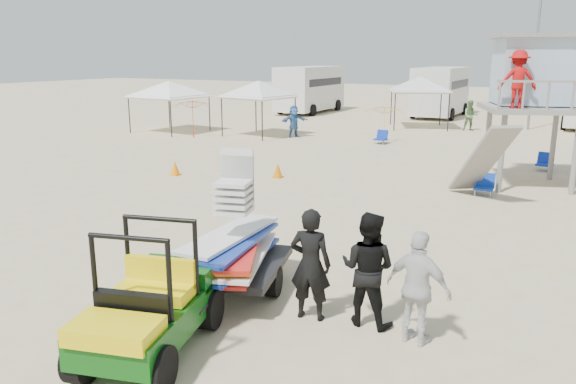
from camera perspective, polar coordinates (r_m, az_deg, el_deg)
The scene contains 21 objects.
ground at distance 9.95m, azimuth -10.88°, elevation -10.64°, with size 140.00×140.00×0.00m, color beige.
utility_cart at distance 8.05m, azimuth -14.22°, elevation -10.25°, with size 1.76×2.63×1.83m.
surf_trailer at distance 9.75m, azimuth -5.04°, elevation -5.21°, with size 1.88×2.75×2.23m.
man_left at distance 8.80m, azimuth 2.30°, elevation -7.35°, with size 0.66×0.43×1.80m, color black.
man_mid at distance 8.72m, azimuth 8.10°, elevation -7.72°, with size 0.87×0.68×1.79m, color black.
man_right at distance 8.29m, azimuth 13.09°, elevation -9.51°, with size 0.99×0.41×1.69m, color silver.
lifeguard_tower at distance 19.19m, azimuth 23.66°, elevation 10.67°, with size 3.66×3.66×4.58m.
canopy_white_a at distance 28.98m, azimuth -3.03°, elevation 10.96°, with size 3.25×3.25×3.21m.
canopy_white_b at distance 31.13m, azimuth -12.05°, elevation 10.71°, with size 3.40×3.40×3.12m.
canopy_white_c at distance 32.98m, azimuth 13.28°, elevation 11.13°, with size 3.95×3.95×3.30m.
umbrella_a at distance 28.70m, azimuth -9.66°, elevation 7.36°, with size 2.10×2.14×1.93m, color red.
umbrella_b at distance 27.09m, azimuth 9.75°, elevation 6.83°, with size 1.94×1.98×1.78m, color yellow.
cone_near at distance 19.09m, azimuth -1.05°, elevation 2.22°, with size 0.34×0.34×0.50m, color orange.
cone_far at distance 19.85m, azimuth -11.41°, elevation 2.40°, with size 0.34×0.34×0.50m, color orange.
beach_chair_a at distance 26.82m, azimuth 9.47°, elevation 5.53°, with size 0.60×0.64×0.64m.
beach_chair_b at distance 17.71m, azimuth 19.33°, elevation 0.73°, with size 0.57×0.61×0.64m.
beach_chair_c at distance 22.34m, azimuth 24.66°, elevation 2.82°, with size 0.63×0.67×0.64m.
rv_far_left at distance 41.11m, azimuth 2.25°, elevation 10.59°, with size 2.64×6.80×3.25m.
rv_mid_left at distance 39.54m, azimuth 15.25°, elevation 10.00°, with size 2.65×6.50×3.25m.
light_pole_left at distance 34.11m, azimuth 23.81°, elevation 12.52°, with size 0.14×0.14×8.00m, color slate.
distant_beachgoers at distance 26.29m, azimuth 13.62°, elevation 6.35°, with size 14.85×13.27×1.83m.
Camera 1 is at (5.79, -6.99, 4.07)m, focal length 35.00 mm.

